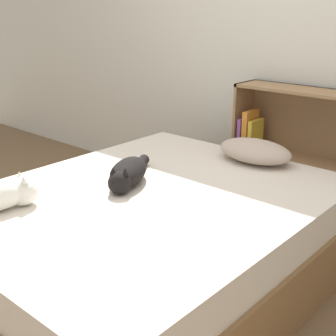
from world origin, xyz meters
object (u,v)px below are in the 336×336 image
(bed, at_px, (150,242))
(bookshelf, at_px, (304,157))
(pillow, at_px, (255,151))
(cat_dark, at_px, (128,173))

(bed, distance_m, bookshelf, 1.29)
(pillow, bearing_deg, cat_dark, -111.59)
(bed, relative_size, cat_dark, 3.95)
(cat_dark, xyz_separation_m, bookshelf, (0.41, 1.23, -0.12))
(bed, height_order, bookshelf, bookshelf)
(pillow, distance_m, cat_dark, 0.82)
(bed, distance_m, cat_dark, 0.38)
(bed, bearing_deg, cat_dark, 171.46)
(bed, xyz_separation_m, pillow, (0.13, 0.79, 0.34))
(pillow, relative_size, bookshelf, 0.46)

